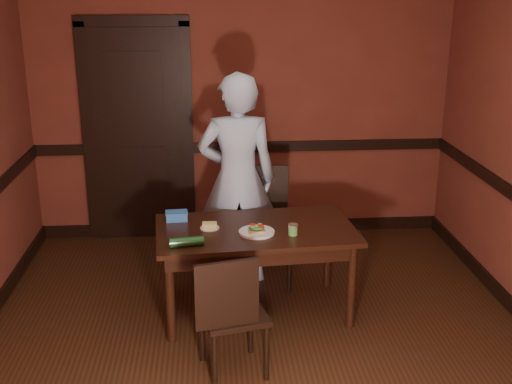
{
  "coord_description": "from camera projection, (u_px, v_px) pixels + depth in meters",
  "views": [
    {
      "loc": [
        -0.31,
        -3.86,
        2.43
      ],
      "look_at": [
        0.0,
        0.35,
        1.05
      ],
      "focal_mm": 45.0,
      "sensor_mm": 36.0,
      "label": 1
    }
  ],
  "objects": [
    {
      "name": "floor",
      "position": [
        260.0,
        352.0,
        4.44
      ],
      "size": [
        4.0,
        4.5,
        0.01
      ],
      "primitive_type": "cube",
      "color": "black",
      "rests_on": "ground"
    },
    {
      "name": "wall_back",
      "position": [
        242.0,
        101.0,
        6.15
      ],
      "size": [
        4.0,
        0.02,
        2.7
      ],
      "primitive_type": "cube",
      "color": "maroon",
      "rests_on": "ground"
    },
    {
      "name": "wall_front",
      "position": [
        320.0,
        369.0,
        1.89
      ],
      "size": [
        4.0,
        0.02,
        2.7
      ],
      "primitive_type": "cube",
      "color": "maroon",
      "rests_on": "ground"
    },
    {
      "name": "dado_back",
      "position": [
        242.0,
        147.0,
        6.28
      ],
      "size": [
        4.0,
        0.03,
        0.1
      ],
      "primitive_type": "cube",
      "color": "black",
      "rests_on": "ground"
    },
    {
      "name": "baseboard_back",
      "position": [
        243.0,
        227.0,
        6.54
      ],
      "size": [
        4.0,
        0.03,
        0.12
      ],
      "primitive_type": "cube",
      "color": "black",
      "rests_on": "ground"
    },
    {
      "name": "door",
      "position": [
        138.0,
        130.0,
        6.13
      ],
      "size": [
        1.05,
        0.07,
        2.2
      ],
      "color": "black",
      "rests_on": "ground"
    },
    {
      "name": "dining_table",
      "position": [
        256.0,
        270.0,
        4.88
      ],
      "size": [
        1.53,
        0.94,
        0.69
      ],
      "primitive_type": "cube",
      "rotation": [
        0.0,
        0.0,
        0.08
      ],
      "color": "black",
      "rests_on": "floor"
    },
    {
      "name": "chair_far",
      "position": [
        266.0,
        228.0,
        5.34
      ],
      "size": [
        0.5,
        0.5,
        0.97
      ],
      "primitive_type": null,
      "rotation": [
        0.0,
        0.0,
        -0.11
      ],
      "color": "black",
      "rests_on": "floor"
    },
    {
      "name": "chair_near",
      "position": [
        233.0,
        312.0,
        4.1
      ],
      "size": [
        0.48,
        0.48,
        0.86
      ],
      "primitive_type": null,
      "rotation": [
        0.0,
        0.0,
        3.38
      ],
      "color": "black",
      "rests_on": "floor"
    },
    {
      "name": "person",
      "position": [
        237.0,
        179.0,
        5.29
      ],
      "size": [
        0.65,
        0.43,
        1.77
      ],
      "primitive_type": "imported",
      "rotation": [
        0.0,
        0.0,
        3.15
      ],
      "color": "#A6C1DB",
      "rests_on": "floor"
    },
    {
      "name": "sandwich_plate",
      "position": [
        257.0,
        231.0,
        4.67
      ],
      "size": [
        0.26,
        0.26,
        0.07
      ],
      "rotation": [
        0.0,
        0.0,
        -0.04
      ],
      "color": "silver",
      "rests_on": "dining_table"
    },
    {
      "name": "sauce_jar",
      "position": [
        293.0,
        230.0,
        4.63
      ],
      "size": [
        0.07,
        0.07,
        0.08
      ],
      "rotation": [
        0.0,
        0.0,
        -0.36
      ],
      "color": "#549147",
      "rests_on": "dining_table"
    },
    {
      "name": "cheese_saucer",
      "position": [
        210.0,
        226.0,
        4.76
      ],
      "size": [
        0.14,
        0.14,
        0.05
      ],
      "rotation": [
        0.0,
        0.0,
        0.02
      ],
      "color": "silver",
      "rests_on": "dining_table"
    },
    {
      "name": "food_tub",
      "position": [
        177.0,
        216.0,
        4.92
      ],
      "size": [
        0.18,
        0.13,
        0.07
      ],
      "rotation": [
        0.0,
        0.0,
        0.08
      ],
      "color": "#3672CC",
      "rests_on": "dining_table"
    },
    {
      "name": "wrapped_veg",
      "position": [
        187.0,
        242.0,
        4.44
      ],
      "size": [
        0.25,
        0.1,
        0.07
      ],
      "primitive_type": "cylinder",
      "rotation": [
        0.0,
        1.57,
        0.15
      ],
      "color": "#154118",
      "rests_on": "dining_table"
    }
  ]
}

